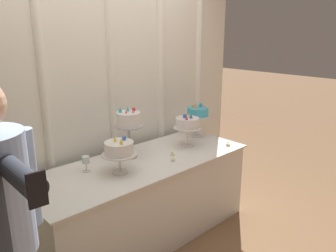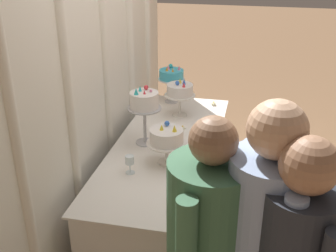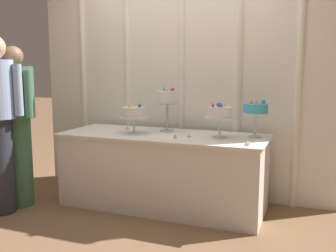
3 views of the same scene
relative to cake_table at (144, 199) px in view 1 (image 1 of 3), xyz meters
name	(u,v)px [view 1 (image 1 of 3)]	position (x,y,z in m)	size (l,w,h in m)	color
ground_plane	(151,239)	(0.00, -0.10, -0.38)	(24.00, 24.00, 0.00)	#846042
draped_curtain	(110,81)	(0.02, 0.50, 1.04)	(3.46, 0.16, 2.71)	white
cake_table	(144,199)	(0.00, 0.00, 0.00)	(2.08, 0.79, 0.76)	white
cake_display_leftmost	(119,149)	(-0.29, -0.07, 0.58)	(0.29, 0.29, 0.32)	silver
cake_display_midleft	(128,121)	(-0.02, 0.17, 0.72)	(0.26, 0.26, 0.47)	#B2B2B7
cake_display_midright	(187,124)	(0.58, 0.01, 0.61)	(0.27, 0.27, 0.34)	silver
cake_display_rightmost	(198,113)	(0.89, 0.15, 0.64)	(0.26, 0.26, 0.37)	silver
wine_glass	(86,161)	(-0.48, 0.15, 0.47)	(0.06, 0.06, 0.13)	silver
tealight_far_left	(173,160)	(0.20, -0.18, 0.39)	(0.04, 0.04, 0.04)	beige
tealight_near_left	(172,154)	(0.30, -0.07, 0.39)	(0.05, 0.05, 0.03)	beige
tealight_near_right	(228,144)	(0.89, -0.27, 0.39)	(0.05, 0.05, 0.04)	beige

